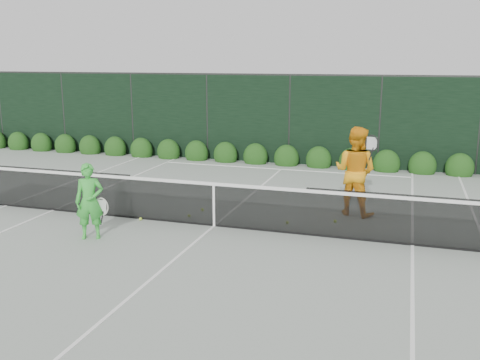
% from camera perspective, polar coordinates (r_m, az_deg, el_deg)
% --- Properties ---
extents(ground, '(80.00, 80.00, 0.00)m').
position_cam_1_polar(ground, '(11.67, -2.77, -4.94)').
color(ground, gray).
rests_on(ground, ground).
extents(tennis_net, '(12.90, 0.10, 1.07)m').
position_cam_1_polar(tennis_net, '(11.53, -2.91, -2.42)').
color(tennis_net, '#10321E').
rests_on(tennis_net, ground).
extents(player_woman, '(0.68, 0.57, 1.54)m').
position_cam_1_polar(player_woman, '(11.11, -15.74, -2.21)').
color(player_woman, green).
rests_on(player_woman, ground).
extents(player_man, '(1.19, 1.05, 2.06)m').
position_cam_1_polar(player_man, '(12.58, 12.18, 0.94)').
color(player_man, '#FBA115').
rests_on(player_man, ground).
extents(court_lines, '(11.03, 23.83, 0.01)m').
position_cam_1_polar(court_lines, '(11.67, -2.77, -4.92)').
color(court_lines, white).
rests_on(court_lines, ground).
extents(windscreen_fence, '(32.00, 21.07, 3.06)m').
position_cam_1_polar(windscreen_fence, '(8.86, -8.93, -0.67)').
color(windscreen_fence, black).
rests_on(windscreen_fence, ground).
extents(hedge_row, '(31.66, 0.65, 0.94)m').
position_cam_1_polar(hedge_row, '(18.29, 4.98, 2.31)').
color(hedge_row, '#15340E').
rests_on(hedge_row, ground).
extents(tennis_balls, '(4.27, 1.21, 0.07)m').
position_cam_1_polar(tennis_balls, '(12.17, -1.09, -4.01)').
color(tennis_balls, '#C0EE35').
rests_on(tennis_balls, ground).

